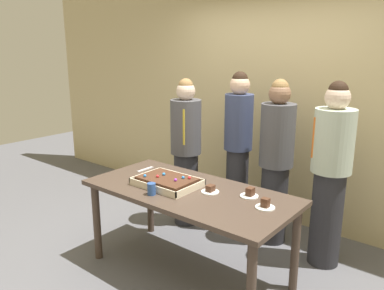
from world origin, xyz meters
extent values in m
plane|color=#5B5B60|center=(0.00, 0.00, 0.00)|extent=(12.00, 12.00, 0.00)
cube|color=#CCB784|center=(0.00, 1.60, 1.50)|extent=(8.00, 0.12, 3.00)
cube|color=#47382D|center=(0.00, 0.00, 0.77)|extent=(1.83, 0.87, 0.04)
cylinder|color=#47382D|center=(-0.83, -0.35, 0.38)|extent=(0.07, 0.07, 0.75)
cylinder|color=#47382D|center=(0.83, -0.35, 0.38)|extent=(0.07, 0.07, 0.75)
cylinder|color=#47382D|center=(-0.83, 0.35, 0.38)|extent=(0.07, 0.07, 0.75)
cylinder|color=#47382D|center=(0.83, 0.35, 0.38)|extent=(0.07, 0.07, 0.75)
cube|color=beige|center=(-0.22, -0.04, 0.80)|extent=(0.55, 0.39, 0.01)
cube|color=beige|center=(-0.22, -0.23, 0.83)|extent=(0.55, 0.01, 0.05)
cube|color=beige|center=(-0.22, 0.16, 0.83)|extent=(0.55, 0.01, 0.05)
cube|color=beige|center=(-0.49, -0.04, 0.83)|extent=(0.01, 0.39, 0.05)
cube|color=beige|center=(0.06, -0.04, 0.83)|extent=(0.01, 0.39, 0.05)
cube|color=#4C2D1E|center=(-0.22, -0.04, 0.83)|extent=(0.48, 0.32, 0.06)
sphere|color=red|center=(-0.04, 0.06, 0.87)|extent=(0.03, 0.03, 0.03)
sphere|color=#2D84E0|center=(-0.28, -0.01, 0.87)|extent=(0.03, 0.03, 0.03)
sphere|color=purple|center=(-0.10, -0.06, 0.87)|extent=(0.03, 0.03, 0.03)
sphere|color=red|center=(-0.28, -0.09, 0.87)|extent=(0.03, 0.03, 0.03)
sphere|color=#2D84E0|center=(-0.38, -0.15, 0.87)|extent=(0.03, 0.03, 0.03)
sphere|color=#2D84E0|center=(-0.09, 0.03, 0.87)|extent=(0.03, 0.03, 0.03)
cylinder|color=white|center=(0.18, 0.06, 0.80)|extent=(0.15, 0.15, 0.01)
cube|color=#4C2D1E|center=(0.18, 0.07, 0.83)|extent=(0.06, 0.07, 0.05)
cylinder|color=white|center=(0.69, 0.07, 0.80)|extent=(0.15, 0.15, 0.01)
cube|color=#4C2D1E|center=(0.69, 0.07, 0.84)|extent=(0.06, 0.05, 0.07)
cylinder|color=white|center=(0.48, 0.19, 0.80)|extent=(0.15, 0.15, 0.01)
cube|color=#4C2D1E|center=(0.48, 0.20, 0.83)|extent=(0.05, 0.07, 0.07)
cylinder|color=#2D5199|center=(-0.17, -0.28, 0.84)|extent=(0.07, 0.07, 0.10)
cube|color=silver|center=(-0.69, 0.15, 0.80)|extent=(0.03, 0.20, 0.01)
cylinder|color=#28282D|center=(0.30, 1.01, 0.41)|extent=(0.27, 0.27, 0.82)
cylinder|color=#4C4C51|center=(0.30, 1.01, 1.13)|extent=(0.34, 0.34, 0.62)
sphere|color=#8C664C|center=(0.30, 1.01, 1.54)|extent=(0.21, 0.21, 0.21)
sphere|color=olive|center=(0.30, 1.01, 1.60)|extent=(0.17, 0.17, 0.17)
cylinder|color=#28282D|center=(-0.68, 0.77, 0.42)|extent=(0.27, 0.27, 0.83)
cylinder|color=#4C4C51|center=(-0.68, 0.77, 1.13)|extent=(0.34, 0.34, 0.59)
cube|color=gold|center=(-0.60, 0.63, 1.16)|extent=(0.04, 0.02, 0.38)
sphere|color=beige|center=(-0.68, 0.77, 1.52)|extent=(0.21, 0.21, 0.21)
sphere|color=olive|center=(-0.68, 0.77, 1.57)|extent=(0.16, 0.16, 0.16)
cylinder|color=#28282D|center=(0.87, 0.92, 0.45)|extent=(0.28, 0.28, 0.90)
cylinder|color=#B7C6B2|center=(0.87, 0.92, 1.18)|extent=(0.35, 0.35, 0.56)
cube|color=orange|center=(0.75, 0.81, 1.21)|extent=(0.04, 0.02, 0.36)
sphere|color=beige|center=(0.87, 0.92, 1.56)|extent=(0.21, 0.21, 0.21)
sphere|color=black|center=(0.87, 0.92, 1.62)|extent=(0.17, 0.17, 0.17)
cylinder|color=#28282D|center=(-0.16, 1.03, 0.45)|extent=(0.24, 0.24, 0.91)
cylinder|color=#384266|center=(-0.16, 1.03, 1.20)|extent=(0.30, 0.30, 0.59)
sphere|color=beige|center=(-0.16, 1.03, 1.59)|extent=(0.21, 0.21, 0.21)
sphere|color=black|center=(-0.16, 1.03, 1.65)|extent=(0.16, 0.16, 0.16)
camera|label=1|loc=(1.94, -2.35, 1.96)|focal=35.65mm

